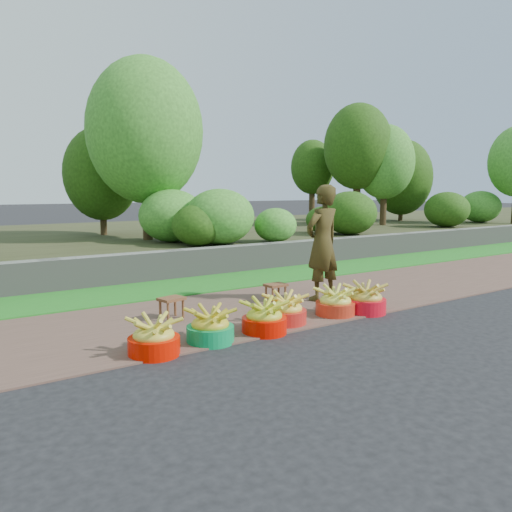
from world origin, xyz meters
TOP-DOWN VIEW (x-y plane):
  - ground_plane at (0.00, 0.00)m, footprint 120.00×120.00m
  - dirt_shoulder at (0.00, 1.25)m, footprint 80.00×2.50m
  - grass_verge at (0.00, 3.25)m, footprint 80.00×1.50m
  - retaining_wall at (0.00, 4.10)m, footprint 80.00×0.35m
  - earth_bank at (0.00, 9.00)m, footprint 80.00×10.00m
  - vegetation at (2.54, 7.21)m, footprint 28.75×7.46m
  - basin_a at (-2.06, 0.18)m, footprint 0.53×0.53m
  - basin_b at (-1.38, 0.22)m, footprint 0.53×0.53m
  - basin_c at (-0.67, 0.18)m, footprint 0.53×0.53m
  - basin_d at (-0.23, 0.35)m, footprint 0.53×0.53m
  - basin_e at (0.58, 0.31)m, footprint 0.53×0.53m
  - basin_f at (1.04, 0.20)m, footprint 0.55×0.55m
  - stool_left at (-1.31, 1.36)m, footprint 0.36×0.30m
  - stool_right at (0.38, 1.38)m, footprint 0.31×0.24m
  - vendor_woman at (1.05, 1.11)m, footprint 0.68×0.49m

SIDE VIEW (x-z plane):
  - ground_plane at x=0.00m, z-range 0.00..0.00m
  - dirt_shoulder at x=0.00m, z-range 0.00..0.02m
  - grass_verge at x=0.00m, z-range 0.00..0.04m
  - basin_b at x=-1.38m, z-range -0.02..0.37m
  - basin_e at x=0.58m, z-range -0.02..0.37m
  - basin_d at x=-0.23m, z-range -0.02..0.37m
  - basin_a at x=-2.06m, z-range -0.02..0.37m
  - basin_c at x=-0.67m, z-range -0.02..0.38m
  - basin_f at x=1.04m, z-range -0.02..0.39m
  - stool_right at x=0.38m, z-range 0.10..0.37m
  - stool_left at x=-1.31m, z-range 0.10..0.38m
  - earth_bank at x=0.00m, z-range 0.00..0.50m
  - retaining_wall at x=0.00m, z-range 0.00..0.55m
  - vendor_woman at x=1.05m, z-range 0.02..1.76m
  - vegetation at x=2.54m, z-range 0.25..4.48m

